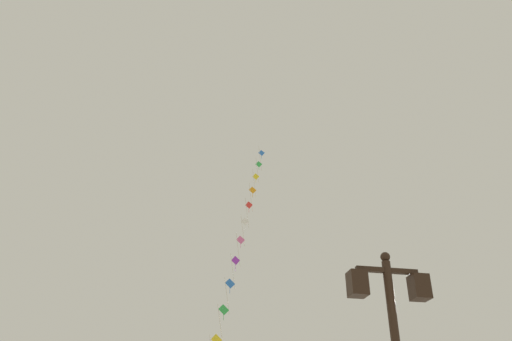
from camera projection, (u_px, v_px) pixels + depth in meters
name	position (u px, v px, depth m)	size (l,w,h in m)	color
twin_lantern_lamp_post	(395.00, 339.00, 8.01)	(1.34, 0.28, 4.53)	black
kite_train	(238.00, 250.00, 26.61)	(5.52, 12.65, 20.39)	brown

